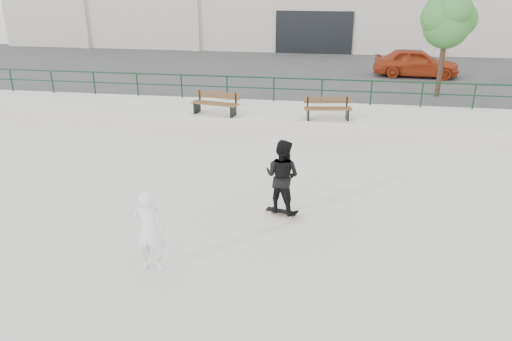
% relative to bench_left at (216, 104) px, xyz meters
% --- Properties ---
extents(ground, '(120.00, 120.00, 0.00)m').
position_rel_bench_left_xyz_m(ground, '(2.95, -8.46, -0.92)').
color(ground, silver).
rests_on(ground, ground).
extents(ledge, '(30.00, 3.00, 0.50)m').
position_rel_bench_left_xyz_m(ledge, '(2.95, 1.04, -0.67)').
color(ledge, silver).
rests_on(ledge, ground).
extents(parking_strip, '(60.00, 14.00, 0.50)m').
position_rel_bench_left_xyz_m(parking_strip, '(2.95, 9.54, -0.67)').
color(parking_strip, '#393939').
rests_on(parking_strip, ground).
extents(railing, '(28.00, 0.06, 1.03)m').
position_rel_bench_left_xyz_m(railing, '(2.95, 2.34, 0.33)').
color(railing, '#12331F').
rests_on(railing, ledge).
extents(bench_left, '(1.90, 0.90, 0.85)m').
position_rel_bench_left_xyz_m(bench_left, '(0.00, 0.00, 0.00)').
color(bench_left, '#503A1B').
rests_on(bench_left, ledge).
extents(bench_right, '(1.81, 0.76, 0.81)m').
position_rel_bench_left_xyz_m(bench_right, '(4.26, -0.00, -0.02)').
color(bench_right, '#503A1B').
rests_on(bench_right, ledge).
extents(tree, '(2.42, 2.16, 4.31)m').
position_rel_bench_left_xyz_m(tree, '(8.97, 4.42, 2.81)').
color(tree, '#3D261E').
rests_on(tree, parking_strip).
extents(red_car, '(4.33, 1.92, 1.45)m').
position_rel_bench_left_xyz_m(red_car, '(8.55, 8.71, 0.31)').
color(red_car, '#993012').
rests_on(red_car, parking_strip).
extents(skateboard, '(0.81, 0.39, 0.09)m').
position_rel_bench_left_xyz_m(skateboard, '(3.32, -7.04, -0.85)').
color(skateboard, black).
rests_on(skateboard, ground).
extents(standing_skater, '(1.10, 0.99, 1.86)m').
position_rel_bench_left_xyz_m(standing_skater, '(3.32, -7.04, 0.11)').
color(standing_skater, black).
rests_on(standing_skater, skateboard).
extents(seated_skater, '(0.66, 0.45, 1.76)m').
position_rel_bench_left_xyz_m(seated_skater, '(0.99, -9.90, -0.04)').
color(seated_skater, white).
rests_on(seated_skater, ground).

